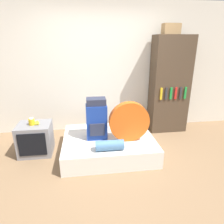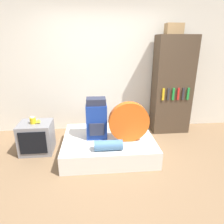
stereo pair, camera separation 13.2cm
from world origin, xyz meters
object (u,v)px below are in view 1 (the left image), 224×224
object	(u,v)px
television	(35,139)
sleeping_roll	(110,145)
tent_bag	(129,122)
cardboard_box	(171,29)
backpack	(97,119)
canister	(32,122)
bookshelf	(169,85)

from	to	relation	value
television	sleeping_roll	bearing A→B (deg)	-25.63
tent_bag	cardboard_box	distance (m)	2.00
television	cardboard_box	size ratio (longest dim) A/B	1.71
backpack	cardboard_box	world-z (taller)	cardboard_box
canister	bookshelf	bearing A→B (deg)	14.53
backpack	cardboard_box	xyz separation A→B (m)	(1.50, 0.82, 1.43)
backpack	tent_bag	world-z (taller)	backpack
tent_bag	canister	size ratio (longest dim) A/B	5.44
sleeping_roll	bookshelf	bearing A→B (deg)	41.62
tent_bag	sleeping_roll	size ratio (longest dim) A/B	1.54
sleeping_roll	canister	world-z (taller)	canister
bookshelf	cardboard_box	distance (m)	1.08
cardboard_box	tent_bag	bearing A→B (deg)	-135.23
sleeping_roll	canister	bearing A→B (deg)	155.07
tent_bag	canister	world-z (taller)	tent_bag
backpack	bookshelf	world-z (taller)	bookshelf
television	bookshelf	xyz separation A→B (m)	(2.62, 0.67, 0.71)
sleeping_roll	cardboard_box	bearing A→B (deg)	43.25
tent_bag	canister	distance (m)	1.61
canister	cardboard_box	bearing A→B (deg)	14.98
sleeping_roll	cardboard_box	size ratio (longest dim) A/B	1.34
canister	bookshelf	size ratio (longest dim) A/B	0.06
backpack	bookshelf	xyz separation A→B (m)	(1.57, 0.82, 0.35)
television	canister	distance (m)	0.32
bookshelf	canister	bearing A→B (deg)	-165.47
backpack	sleeping_roll	bearing A→B (deg)	-69.70
television	cardboard_box	world-z (taller)	cardboard_box
tent_bag	canister	bearing A→B (deg)	169.62
sleeping_roll	cardboard_box	distance (m)	2.49
tent_bag	bookshelf	world-z (taller)	bookshelf
tent_bag	television	world-z (taller)	tent_bag
canister	bookshelf	distance (m)	2.75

